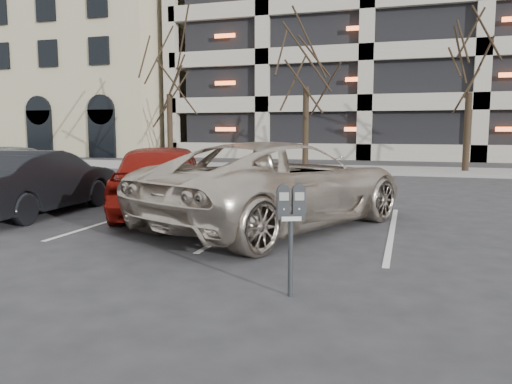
{
  "coord_description": "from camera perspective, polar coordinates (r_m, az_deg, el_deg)",
  "views": [
    {
      "loc": [
        1.64,
        -7.12,
        1.88
      ],
      "look_at": [
        -0.09,
        -1.44,
        1.13
      ],
      "focal_mm": 35.0,
      "sensor_mm": 36.0,
      "label": 1
    }
  ],
  "objects": [
    {
      "name": "suv_silver",
      "position": [
        9.65,
        2.73,
        0.89
      ],
      "size": [
        4.97,
        6.55,
        1.66
      ],
      "rotation": [
        0.0,
        0.0,
        2.71
      ],
      "color": "beige",
      "rests_on": "ground"
    },
    {
      "name": "car_dark",
      "position": [
        12.16,
        -23.6,
        1.06
      ],
      "size": [
        1.75,
        4.41,
        1.43
      ],
      "primitive_type": "imported",
      "rotation": [
        0.0,
        0.0,
        3.2
      ],
      "color": "black",
      "rests_on": "ground"
    },
    {
      "name": "tree_c",
      "position": [
        23.52,
        23.43,
        15.47
      ],
      "size": [
        3.36,
        3.36,
        7.64
      ],
      "color": "black",
      "rests_on": "ground"
    },
    {
      "name": "tree_b",
      "position": [
        23.97,
        5.82,
        17.42
      ],
      "size": [
        3.75,
        3.75,
        8.53
      ],
      "color": "black",
      "rests_on": "ground"
    },
    {
      "name": "car_silver",
      "position": [
        14.3,
        -26.14,
        1.82
      ],
      "size": [
        2.9,
        5.31,
        1.46
      ],
      "primitive_type": "imported",
      "rotation": [
        0.0,
        0.0,
        3.32
      ],
      "color": "#94979B",
      "rests_on": "ground"
    },
    {
      "name": "sidewalk",
      "position": [
        23.25,
        12.91,
        2.48
      ],
      "size": [
        80.0,
        4.0,
        0.12
      ],
      "primitive_type": "cube",
      "color": "gray",
      "rests_on": "ground"
    },
    {
      "name": "parking_meter",
      "position": [
        5.56,
        4.0,
        -2.38
      ],
      "size": [
        0.34,
        0.23,
        1.25
      ],
      "rotation": [
        0.0,
        0.0,
        0.37
      ],
      "color": "black",
      "rests_on": "ground"
    },
    {
      "name": "car_red",
      "position": [
        11.21,
        -10.59,
        1.56
      ],
      "size": [
        3.57,
        5.12,
        1.62
      ],
      "primitive_type": "imported",
      "rotation": [
        0.0,
        0.0,
        3.53
      ],
      "color": "maroon",
      "rests_on": "ground"
    },
    {
      "name": "tree_a",
      "position": [
        26.19,
        -10.0,
        15.79
      ],
      "size": [
        3.57,
        3.57,
        8.11
      ],
      "color": "black",
      "rests_on": "ground"
    },
    {
      "name": "ground",
      "position": [
        7.54,
        3.92,
        -7.28
      ],
      "size": [
        140.0,
        140.0,
        0.0
      ],
      "primitive_type": "plane",
      "color": "#28282B",
      "rests_on": "ground"
    },
    {
      "name": "office_building",
      "position": [
        47.77,
        -22.14,
        13.38
      ],
      "size": [
        26.0,
        16.2,
        15.0
      ],
      "color": "tan",
      "rests_on": "ground"
    },
    {
      "name": "stall_lines",
      "position": [
        10.07,
        -0.89,
        -3.56
      ],
      "size": [
        16.9,
        5.2,
        0.0
      ],
      "color": "silver",
      "rests_on": "ground"
    }
  ]
}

